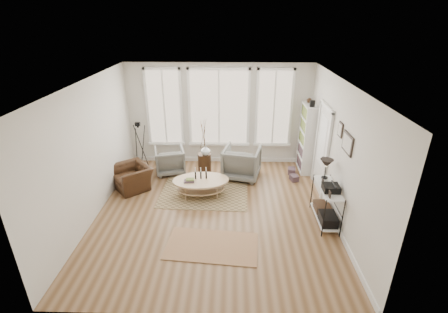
{
  "coord_description": "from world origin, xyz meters",
  "views": [
    {
      "loc": [
        0.38,
        -6.18,
        4.14
      ],
      "look_at": [
        0.2,
        0.6,
        1.1
      ],
      "focal_mm": 26.0,
      "sensor_mm": 36.0,
      "label": 1
    }
  ],
  "objects_px": {
    "coffee_table": "(201,183)",
    "armchair_left": "(170,160)",
    "armchair_right": "(242,162)",
    "side_table": "(204,148)",
    "low_shelf": "(326,201)",
    "accent_chair": "(132,177)",
    "bookcase": "(307,138)"
  },
  "relations": [
    {
      "from": "armchair_right",
      "to": "armchair_left",
      "type": "bearing_deg",
      "value": 6.54
    },
    {
      "from": "low_shelf",
      "to": "coffee_table",
      "type": "xyz_separation_m",
      "value": [
        -2.75,
        1.01,
        -0.18
      ]
    },
    {
      "from": "low_shelf",
      "to": "coffee_table",
      "type": "bearing_deg",
      "value": 159.93
    },
    {
      "from": "low_shelf",
      "to": "accent_chair",
      "type": "relative_size",
      "value": 1.41
    },
    {
      "from": "armchair_right",
      "to": "side_table",
      "type": "height_order",
      "value": "side_table"
    },
    {
      "from": "bookcase",
      "to": "accent_chair",
      "type": "height_order",
      "value": "bookcase"
    },
    {
      "from": "low_shelf",
      "to": "side_table",
      "type": "relative_size",
      "value": 0.85
    },
    {
      "from": "side_table",
      "to": "accent_chair",
      "type": "height_order",
      "value": "side_table"
    },
    {
      "from": "coffee_table",
      "to": "armchair_right",
      "type": "xyz_separation_m",
      "value": [
        1.02,
        1.0,
        0.1
      ]
    },
    {
      "from": "bookcase",
      "to": "coffee_table",
      "type": "relative_size",
      "value": 1.43
    },
    {
      "from": "low_shelf",
      "to": "coffee_table",
      "type": "relative_size",
      "value": 0.91
    },
    {
      "from": "armchair_left",
      "to": "side_table",
      "type": "distance_m",
      "value": 1.03
    },
    {
      "from": "bookcase",
      "to": "accent_chair",
      "type": "xyz_separation_m",
      "value": [
        -4.59,
        -1.18,
        -0.66
      ]
    },
    {
      "from": "coffee_table",
      "to": "armchair_right",
      "type": "bearing_deg",
      "value": 44.47
    },
    {
      "from": "bookcase",
      "to": "accent_chair",
      "type": "relative_size",
      "value": 2.23
    },
    {
      "from": "low_shelf",
      "to": "armchair_left",
      "type": "xyz_separation_m",
      "value": [
        -3.73,
        2.24,
        -0.15
      ]
    },
    {
      "from": "coffee_table",
      "to": "armchair_left",
      "type": "height_order",
      "value": "armchair_left"
    },
    {
      "from": "coffee_table",
      "to": "accent_chair",
      "type": "distance_m",
      "value": 1.81
    },
    {
      "from": "coffee_table",
      "to": "side_table",
      "type": "xyz_separation_m",
      "value": [
        -0.01,
        1.28,
        0.4
      ]
    },
    {
      "from": "bookcase",
      "to": "low_shelf",
      "type": "bearing_deg",
      "value": -91.28
    },
    {
      "from": "accent_chair",
      "to": "armchair_right",
      "type": "bearing_deg",
      "value": 63.26
    },
    {
      "from": "armchair_right",
      "to": "side_table",
      "type": "relative_size",
      "value": 0.62
    },
    {
      "from": "low_shelf",
      "to": "accent_chair",
      "type": "distance_m",
      "value": 4.73
    },
    {
      "from": "low_shelf",
      "to": "armchair_left",
      "type": "height_order",
      "value": "low_shelf"
    },
    {
      "from": "coffee_table",
      "to": "armchair_right",
      "type": "relative_size",
      "value": 1.51
    },
    {
      "from": "coffee_table",
      "to": "armchair_left",
      "type": "relative_size",
      "value": 1.8
    },
    {
      "from": "low_shelf",
      "to": "armchair_right",
      "type": "distance_m",
      "value": 2.65
    },
    {
      "from": "armchair_left",
      "to": "armchair_right",
      "type": "height_order",
      "value": "armchair_right"
    },
    {
      "from": "armchair_right",
      "to": "accent_chair",
      "type": "bearing_deg",
      "value": 26.41
    },
    {
      "from": "low_shelf",
      "to": "accent_chair",
      "type": "bearing_deg",
      "value": 163.49
    },
    {
      "from": "bookcase",
      "to": "armchair_left",
      "type": "xyz_separation_m",
      "value": [
        -3.78,
        -0.28,
        -0.59
      ]
    },
    {
      "from": "low_shelf",
      "to": "accent_chair",
      "type": "height_order",
      "value": "low_shelf"
    }
  ]
}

